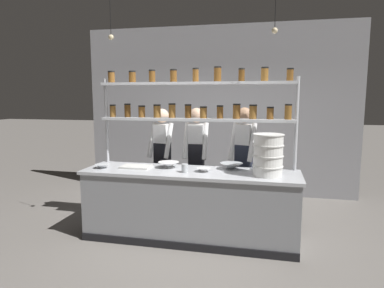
{
  "coord_description": "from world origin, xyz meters",
  "views": [
    {
      "loc": [
        0.98,
        -4.22,
        1.88
      ],
      "look_at": [
        -0.02,
        0.2,
        1.24
      ],
      "focal_mm": 32.0,
      "sensor_mm": 36.0,
      "label": 1
    }
  ],
  "objects": [
    {
      "name": "serving_cup_front",
      "position": [
        -0.04,
        -0.11,
        0.97
      ],
      "size": [
        0.08,
        0.08,
        0.11
      ],
      "color": "#B2B7BC",
      "rests_on": "prep_counter"
    },
    {
      "name": "prep_bowl_far_left",
      "position": [
        0.19,
        -0.02,
        0.94
      ],
      "size": [
        0.18,
        0.18,
        0.05
      ],
      "color": "white",
      "rests_on": "prep_counter"
    },
    {
      "name": "prep_counter",
      "position": [
        0.0,
        -0.0,
        0.46
      ],
      "size": [
        2.8,
        0.76,
        0.92
      ],
      "color": "gray",
      "rests_on": "ground_plane"
    },
    {
      "name": "pendant_light_row",
      "position": [
        -0.02,
        0.0,
        2.65
      ],
      "size": [
        2.13,
        0.07,
        0.55
      ],
      "color": "black"
    },
    {
      "name": "back_wall",
      "position": [
        0.0,
        2.34,
        1.6
      ],
      "size": [
        5.2,
        0.12,
        3.19
      ],
      "primitive_type": "cube",
      "color": "#939399",
      "rests_on": "ground_plane"
    },
    {
      "name": "prep_bowl_near_right",
      "position": [
        -0.33,
        0.12,
        0.96
      ],
      "size": [
        0.29,
        0.29,
        0.08
      ],
      "color": "white",
      "rests_on": "prep_counter"
    },
    {
      "name": "ground_plane",
      "position": [
        0.0,
        0.0,
        0.0
      ],
      "size": [
        40.0,
        40.0,
        0.0
      ],
      "primitive_type": "plane",
      "color": "slate"
    },
    {
      "name": "prep_bowl_center_front",
      "position": [
        0.51,
        0.21,
        0.96
      ],
      "size": [
        0.3,
        0.3,
        0.08
      ],
      "color": "#B2B7BC",
      "rests_on": "prep_counter"
    },
    {
      "name": "prep_bowl_near_left",
      "position": [
        -1.19,
        -0.11,
        0.95
      ],
      "size": [
        0.19,
        0.19,
        0.05
      ],
      "color": "silver",
      "rests_on": "prep_counter"
    },
    {
      "name": "container_stack",
      "position": [
        0.98,
        -0.07,
        1.18
      ],
      "size": [
        0.37,
        0.37,
        0.51
      ],
      "color": "white",
      "rests_on": "prep_counter"
    },
    {
      "name": "spice_shelf_unit",
      "position": [
        0.0,
        0.33,
        1.76
      ],
      "size": [
        2.69,
        0.28,
        2.26
      ],
      "color": "#B7BABF",
      "rests_on": "ground_plane"
    },
    {
      "name": "chef_right",
      "position": [
        0.63,
        0.69,
        1.0
      ],
      "size": [
        0.42,
        0.35,
        1.72
      ],
      "rotation": [
        0.0,
        0.0,
        -0.3
      ],
      "color": "black",
      "rests_on": "ground_plane"
    },
    {
      "name": "chef_center",
      "position": [
        -0.07,
        0.72,
        0.99
      ],
      "size": [
        0.36,
        0.3,
        1.71
      ],
      "rotation": [
        0.0,
        0.0,
        0.01
      ],
      "color": "black",
      "rests_on": "ground_plane"
    },
    {
      "name": "chef_left",
      "position": [
        -0.62,
        0.76,
        0.97
      ],
      "size": [
        0.4,
        0.33,
        1.69
      ],
      "rotation": [
        0.0,
        0.0,
        -0.2
      ],
      "color": "black",
      "rests_on": "ground_plane"
    },
    {
      "name": "cutting_board",
      "position": [
        -0.76,
        0.03,
        0.93
      ],
      "size": [
        0.4,
        0.26,
        0.02
      ],
      "color": "silver",
      "rests_on": "prep_counter"
    },
    {
      "name": "prep_bowl_center_back",
      "position": [
        0.88,
        0.26,
        0.95
      ],
      "size": [
        0.2,
        0.2,
        0.05
      ],
      "color": "silver",
      "rests_on": "prep_counter"
    }
  ]
}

